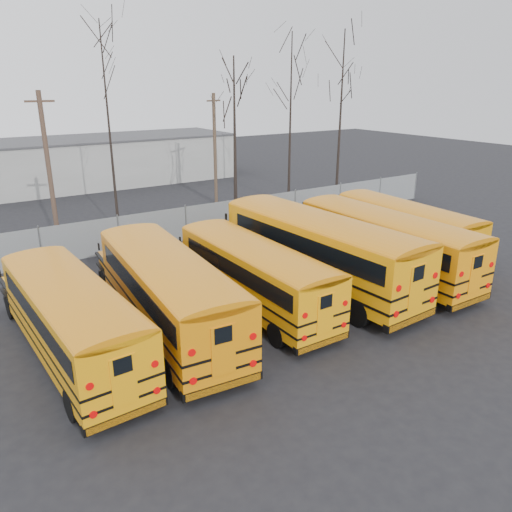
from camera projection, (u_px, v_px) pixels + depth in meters
ground at (319, 315)px, 19.92m from camera, size 120.00×120.00×0.00m
fence at (186, 223)px, 29.05m from camera, size 40.00×0.04×2.00m
distant_building at (109, 160)px, 45.51m from camera, size 22.00×8.00×4.00m
bus_a at (69, 313)px, 16.27m from camera, size 2.86×10.33×2.86m
bus_b at (165, 286)px, 18.09m from camera, size 3.41×11.23×3.10m
bus_c at (252, 269)px, 20.09m from camera, size 2.36×10.16×2.84m
bus_d at (315, 245)px, 22.03m from camera, size 3.40×12.30×3.41m
bus_e at (382, 238)px, 23.48m from camera, size 2.64×11.23×3.13m
bus_f at (403, 224)px, 26.63m from camera, size 2.87×10.16×2.81m
utility_pole_left at (49, 168)px, 27.28m from camera, size 1.50×0.31×8.40m
utility_pole_right at (215, 148)px, 37.18m from camera, size 1.37×0.61×8.04m
tree_2 at (110, 132)px, 28.99m from camera, size 0.26×0.26×12.06m
tree_3 at (235, 139)px, 33.27m from camera, size 0.26×0.26×10.38m
tree_4 at (290, 122)px, 35.97m from camera, size 0.26×0.26×12.07m
tree_5 at (340, 121)px, 35.85m from camera, size 0.26×0.26×12.21m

